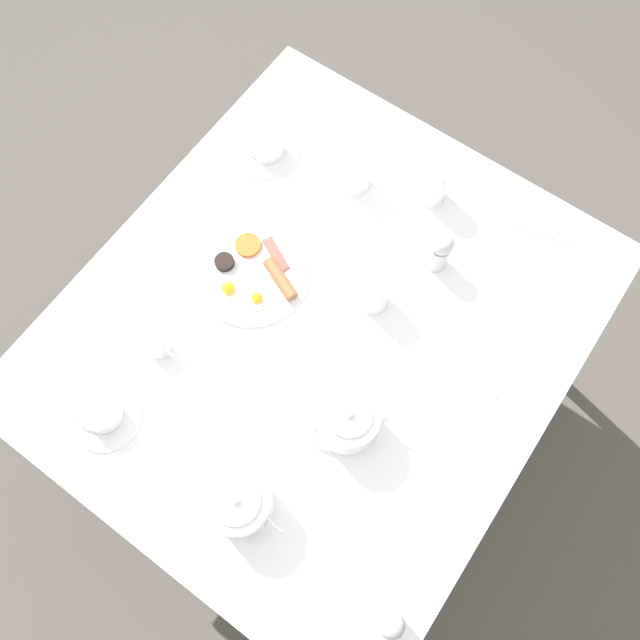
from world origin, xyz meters
TOP-DOWN VIEW (x-y plane):
  - ground_plane at (0.00, 0.00)m, footprint 8.00×8.00m
  - table at (0.00, 0.00)m, footprint 1.07×1.21m
  - breakfast_plate at (-0.19, 0.01)m, footprint 0.27×0.27m
  - teapot_near at (0.18, -0.16)m, footprint 0.19×0.14m
  - teapot_far at (0.10, -0.42)m, footprint 0.22×0.13m
  - teacup_with_saucer_left at (-0.25, -0.44)m, footprint 0.16×0.16m
  - teacup_with_saucer_right at (-0.37, 0.30)m, footprint 0.16×0.16m
  - water_glass_tall at (0.03, 0.43)m, footprint 0.07×0.07m
  - water_glass_short at (-0.14, 0.35)m, footprint 0.07×0.07m
  - wine_glass_spare at (0.07, 0.11)m, footprint 0.07×0.07m
  - creamer_jug at (-0.26, -0.26)m, footprint 0.08×0.05m
  - pepper_grinder at (0.13, 0.28)m, footprint 0.05×0.05m
  - salt_grinder at (0.45, -0.43)m, footprint 0.05×0.05m
  - fork_by_plate at (0.33, 0.12)m, footprint 0.17×0.09m
  - knife_by_plate at (-0.07, -0.23)m, footprint 0.22×0.05m
  - spoon_for_tea at (0.31, 0.50)m, footprint 0.14×0.05m

SIDE VIEW (x-z plane):
  - ground_plane at x=0.00m, z-range 0.00..0.00m
  - table at x=0.00m, z-range 0.31..1.05m
  - fork_by_plate at x=0.33m, z-range 0.74..0.74m
  - knife_by_plate at x=-0.07m, z-range 0.74..0.74m
  - spoon_for_tea at x=0.31m, z-range 0.74..0.74m
  - breakfast_plate at x=-0.19m, z-range 0.73..0.77m
  - teacup_with_saucer_right at x=-0.37m, z-range 0.74..0.79m
  - teacup_with_saucer_left at x=-0.25m, z-range 0.74..0.79m
  - creamer_jug at x=-0.26m, z-range 0.74..0.80m
  - water_glass_short at x=-0.14m, z-range 0.74..0.84m
  - wine_glass_spare at x=0.07m, z-range 0.74..0.85m
  - teapot_near at x=0.18m, z-range 0.73..0.86m
  - teapot_far at x=0.10m, z-range 0.73..0.86m
  - water_glass_tall at x=0.03m, z-range 0.74..0.86m
  - pepper_grinder at x=0.13m, z-range 0.74..0.87m
  - salt_grinder at x=0.45m, z-range 0.74..0.87m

